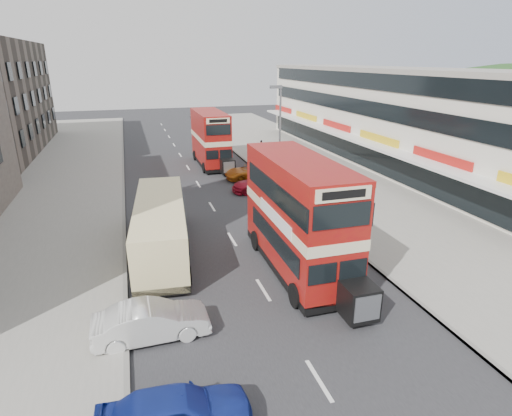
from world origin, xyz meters
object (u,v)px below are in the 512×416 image
object	(u,v)px
street_lamp	(279,128)
bus_second	(211,138)
bus_main	(299,216)
pedestrian_near	(309,183)
coach	(161,225)
car_left_near	(175,414)
cyclist	(253,180)
car_right_b	(252,172)
car_right_a	(261,183)
pedestrian_far	(261,147)
car_left_front	(151,322)

from	to	relation	value
street_lamp	bus_second	world-z (taller)	street_lamp
bus_main	pedestrian_near	size ratio (longest dim) A/B	5.83
coach	pedestrian_near	distance (m)	13.71
car_left_near	cyclist	distance (m)	23.79
car_left_near	car_right_b	distance (m)	26.75
car_right_b	cyclist	bearing A→B (deg)	-18.71
car_right_a	pedestrian_far	distance (m)	13.26
bus_main	cyclist	size ratio (longest dim) A/B	4.66
cyclist	car_left_front	bearing A→B (deg)	-113.40
car_right_a	cyclist	bearing A→B (deg)	-153.50
coach	pedestrian_far	xyz separation A→B (m)	(12.64, 21.73, -0.67)
bus_main	pedestrian_far	size ratio (longest dim) A/B	6.54
street_lamp	pedestrian_far	xyz separation A→B (m)	(2.05, 11.20, -3.87)
coach	car_left_near	bearing A→B (deg)	-88.00
bus_main	coach	bearing A→B (deg)	-31.78
bus_second	cyclist	size ratio (longest dim) A/B	4.31
car_right_a	pedestrian_far	xyz separation A→B (m)	(4.07, 12.62, 0.24)
bus_second	bus_main	bearing A→B (deg)	89.69
bus_main	car_right_a	world-z (taller)	bus_main
car_right_a	coach	bearing A→B (deg)	-45.25
car_left_near	car_left_front	size ratio (longest dim) A/B	1.01
car_right_b	pedestrian_far	size ratio (longest dim) A/B	3.17
car_left_front	pedestrian_far	xyz separation A→B (m)	(13.69, 29.27, 0.20)
pedestrian_far	pedestrian_near	bearing A→B (deg)	-98.11
car_left_front	car_right_b	size ratio (longest dim) A/B	0.90
bus_main	car_right_a	size ratio (longest dim) A/B	2.14
bus_main	cyclist	xyz separation A→B (m)	(1.81, 13.91, -2.17)
cyclist	bus_second	bearing A→B (deg)	104.64
car_right_a	pedestrian_far	bearing A→B (deg)	160.12
pedestrian_near	pedestrian_far	size ratio (longest dim) A/B	1.12
coach	pedestrian_far	size ratio (longest dim) A/B	6.74
cyclist	coach	bearing A→B (deg)	-125.07
bus_second	pedestrian_far	world-z (taller)	bus_second
car_left_near	cyclist	size ratio (longest dim) A/B	2.03
car_left_front	pedestrian_near	world-z (taller)	pedestrian_near
car_right_a	street_lamp	bearing A→B (deg)	122.94
bus_main	bus_second	xyz separation A→B (m)	(0.17, 22.98, -0.21)
street_lamp	pedestrian_near	distance (m)	5.36
car_left_front	pedestrian_far	bearing A→B (deg)	-25.83
bus_main	car_right_b	distance (m)	17.12
car_left_near	pedestrian_far	bearing A→B (deg)	-18.45
bus_second	car_left_front	bearing A→B (deg)	74.20
cyclist	pedestrian_near	bearing A→B (deg)	-34.56
car_left_near	pedestrian_near	bearing A→B (deg)	-30.19
pedestrian_near	pedestrian_far	xyz separation A→B (m)	(0.83, 14.80, -0.09)
street_lamp	car_left_front	size ratio (longest dim) A/B	1.87
coach	cyclist	xyz separation A→B (m)	(8.15, 9.89, -0.86)
bus_main	pedestrian_far	xyz separation A→B (m)	(6.30, 25.74, -1.98)
car_left_near	car_right_b	world-z (taller)	car_left_near
coach	car_right_a	xyz separation A→B (m)	(8.57, 9.11, -0.91)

